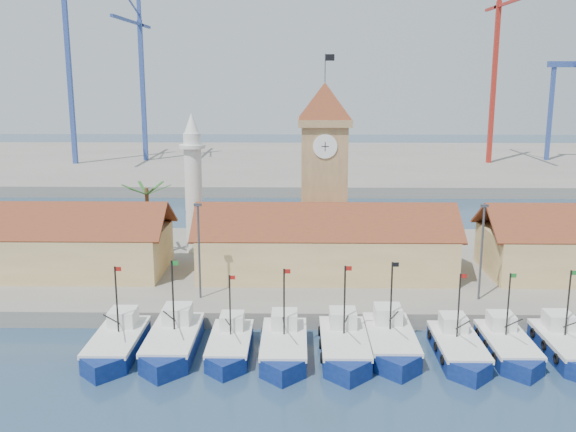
{
  "coord_description": "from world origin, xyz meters",
  "views": [
    {
      "loc": [
        -2.83,
        -45.01,
        21.89
      ],
      "look_at": [
        -3.88,
        18.0,
        8.07
      ],
      "focal_mm": 40.0,
      "sensor_mm": 36.0,
      "label": 1
    }
  ],
  "objects_px": {
    "clock_tower": "(324,167)",
    "minaret": "(193,183)",
    "boat_4": "(345,348)",
    "boat_0": "(116,346)"
  },
  "relations": [
    {
      "from": "boat_0",
      "to": "minaret",
      "type": "height_order",
      "value": "minaret"
    },
    {
      "from": "boat_0",
      "to": "minaret",
      "type": "xyz_separation_m",
      "value": [
        2.38,
        25.45,
        8.95
      ]
    },
    {
      "from": "boat_4",
      "to": "minaret",
      "type": "relative_size",
      "value": 0.62
    },
    {
      "from": "boat_4",
      "to": "boat_0",
      "type": "bearing_deg",
      "value": 179.6
    },
    {
      "from": "boat_0",
      "to": "minaret",
      "type": "distance_m",
      "value": 27.08
    },
    {
      "from": "boat_4",
      "to": "clock_tower",
      "type": "relative_size",
      "value": 0.45
    },
    {
      "from": "boat_0",
      "to": "clock_tower",
      "type": "bearing_deg",
      "value": 53.45
    },
    {
      "from": "boat_0",
      "to": "boat_4",
      "type": "xyz_separation_m",
      "value": [
        18.25,
        -0.13,
        0.02
      ]
    },
    {
      "from": "boat_4",
      "to": "minaret",
      "type": "xyz_separation_m",
      "value": [
        -15.87,
        25.57,
        8.93
      ]
    },
    {
      "from": "clock_tower",
      "to": "minaret",
      "type": "relative_size",
      "value": 1.39
    }
  ]
}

